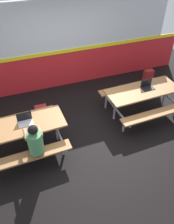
{
  "coord_description": "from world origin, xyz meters",
  "views": [
    {
      "loc": [
        -1.42,
        -3.83,
        4.05
      ],
      "look_at": [
        0.0,
        0.08,
        0.55
      ],
      "focal_mm": 36.29,
      "sensor_mm": 36.0,
      "label": 1
    }
  ],
  "objects_px": {
    "satchel_spare": "(42,113)",
    "backpack_dark": "(148,76)",
    "student_nearer": "(35,142)",
    "picnic_table_left": "(21,131)",
    "laptop_silver": "(25,121)",
    "laptop_dark": "(147,86)",
    "picnic_table_right": "(142,95)"
  },
  "relations": [
    {
      "from": "picnic_table_right",
      "to": "backpack_dark",
      "type": "relative_size",
      "value": 4.44
    },
    {
      "from": "satchel_spare",
      "to": "picnic_table_left",
      "type": "bearing_deg",
      "value": -123.75
    },
    {
      "from": "backpack_dark",
      "to": "student_nearer",
      "type": "bearing_deg",
      "value": -152.4
    },
    {
      "from": "student_nearer",
      "to": "laptop_silver",
      "type": "height_order",
      "value": "student_nearer"
    },
    {
      "from": "picnic_table_left",
      "to": "satchel_spare",
      "type": "relative_size",
      "value": 4.44
    },
    {
      "from": "laptop_dark",
      "to": "backpack_dark",
      "type": "height_order",
      "value": "laptop_dark"
    },
    {
      "from": "laptop_silver",
      "to": "laptop_dark",
      "type": "xyz_separation_m",
      "value": [
        3.17,
        0.27,
        0.0
      ]
    },
    {
      "from": "picnic_table_right",
      "to": "backpack_dark",
      "type": "height_order",
      "value": "picnic_table_right"
    },
    {
      "from": "student_nearer",
      "to": "laptop_dark",
      "type": "height_order",
      "value": "student_nearer"
    },
    {
      "from": "laptop_silver",
      "to": "picnic_table_left",
      "type": "bearing_deg",
      "value": -163.24
    },
    {
      "from": "picnic_table_left",
      "to": "backpack_dark",
      "type": "bearing_deg",
      "value": 19.93
    },
    {
      "from": "laptop_silver",
      "to": "laptop_dark",
      "type": "distance_m",
      "value": 3.18
    },
    {
      "from": "picnic_table_right",
      "to": "satchel_spare",
      "type": "distance_m",
      "value": 2.68
    },
    {
      "from": "picnic_table_right",
      "to": "picnic_table_left",
      "type": "bearing_deg",
      "value": -175.16
    },
    {
      "from": "laptop_dark",
      "to": "laptop_silver",
      "type": "bearing_deg",
      "value": -175.16
    },
    {
      "from": "backpack_dark",
      "to": "laptop_silver",
      "type": "bearing_deg",
      "value": -159.96
    },
    {
      "from": "laptop_silver",
      "to": "laptop_dark",
      "type": "bearing_deg",
      "value": 4.84
    },
    {
      "from": "picnic_table_right",
      "to": "student_nearer",
      "type": "relative_size",
      "value": 1.62
    },
    {
      "from": "picnic_table_left",
      "to": "backpack_dark",
      "type": "relative_size",
      "value": 4.44
    },
    {
      "from": "student_nearer",
      "to": "laptop_silver",
      "type": "distance_m",
      "value": 0.6
    },
    {
      "from": "backpack_dark",
      "to": "picnic_table_right",
      "type": "bearing_deg",
      "value": -129.3
    },
    {
      "from": "picnic_table_right",
      "to": "satchel_spare",
      "type": "xyz_separation_m",
      "value": [
        -2.58,
        0.61,
        -0.36
      ]
    },
    {
      "from": "laptop_silver",
      "to": "backpack_dark",
      "type": "xyz_separation_m",
      "value": [
        4.05,
        1.48,
        -0.57
      ]
    },
    {
      "from": "picnic_table_left",
      "to": "satchel_spare",
      "type": "distance_m",
      "value": 1.11
    },
    {
      "from": "laptop_dark",
      "to": "picnic_table_left",
      "type": "bearing_deg",
      "value": -174.64
    },
    {
      "from": "picnic_table_left",
      "to": "picnic_table_right",
      "type": "xyz_separation_m",
      "value": [
        3.17,
        0.27,
        0.0
      ]
    },
    {
      "from": "laptop_silver",
      "to": "laptop_dark",
      "type": "height_order",
      "value": "same"
    },
    {
      "from": "satchel_spare",
      "to": "backpack_dark",
      "type": "bearing_deg",
      "value": 10.14
    },
    {
      "from": "picnic_table_left",
      "to": "student_nearer",
      "type": "xyz_separation_m",
      "value": [
        0.24,
        -0.55,
        0.13
      ]
    },
    {
      "from": "backpack_dark",
      "to": "satchel_spare",
      "type": "relative_size",
      "value": 1.0
    },
    {
      "from": "picnic_table_right",
      "to": "laptop_dark",
      "type": "relative_size",
      "value": 5.96
    },
    {
      "from": "student_nearer",
      "to": "laptop_silver",
      "type": "bearing_deg",
      "value": 99.09
    }
  ]
}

